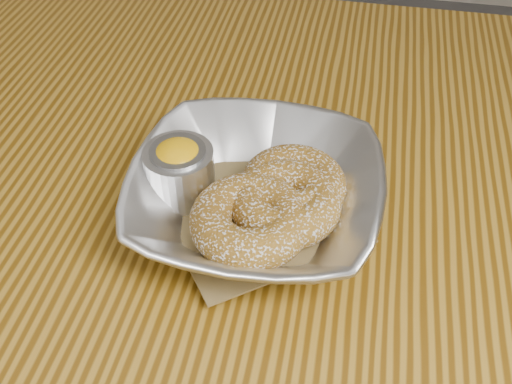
% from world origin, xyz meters
% --- Properties ---
extents(table, '(1.20, 0.80, 0.75)m').
position_xyz_m(table, '(0.00, 0.00, 0.65)').
color(table, brown).
rests_on(table, ground_plane).
extents(serving_bowl, '(0.20, 0.20, 0.05)m').
position_xyz_m(serving_bowl, '(0.11, -0.00, 0.78)').
color(serving_bowl, silver).
rests_on(serving_bowl, table).
extents(parchment, '(0.20, 0.20, 0.00)m').
position_xyz_m(parchment, '(0.11, -0.00, 0.76)').
color(parchment, olive).
rests_on(parchment, table).
extents(donut_back, '(0.10, 0.10, 0.03)m').
position_xyz_m(donut_back, '(0.14, 0.01, 0.78)').
color(donut_back, brown).
rests_on(donut_back, parchment).
extents(donut_front, '(0.10, 0.10, 0.03)m').
position_xyz_m(donut_front, '(0.11, -0.03, 0.78)').
color(donut_front, brown).
rests_on(donut_front, parchment).
extents(donut_extra, '(0.11, 0.11, 0.03)m').
position_xyz_m(donut_extra, '(0.14, -0.01, 0.78)').
color(donut_extra, brown).
rests_on(donut_extra, parchment).
extents(ramekin, '(0.06, 0.06, 0.05)m').
position_xyz_m(ramekin, '(0.05, 0.00, 0.78)').
color(ramekin, silver).
rests_on(ramekin, table).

